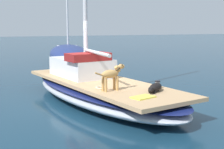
{
  "coord_description": "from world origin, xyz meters",
  "views": [
    {
      "loc": [
        -3.15,
        -9.02,
        2.36
      ],
      "look_at": [
        0.0,
        -1.0,
        1.01
      ],
      "focal_mm": 50.65,
      "sensor_mm": 36.0,
      "label": 1
    }
  ],
  "objects_px": {
    "dog_black": "(155,88)",
    "moored_boat_far_astern": "(69,54)",
    "deck_winch": "(157,85)",
    "deck_towel": "(143,97)",
    "sailboat_main": "(100,91)",
    "dog_tan": "(112,75)",
    "coiled_rope": "(101,88)"
  },
  "relations": [
    {
      "from": "sailboat_main",
      "to": "dog_black",
      "type": "bearing_deg",
      "value": -68.02
    },
    {
      "from": "sailboat_main",
      "to": "moored_boat_far_astern",
      "type": "height_order",
      "value": "moored_boat_far_astern"
    },
    {
      "from": "sailboat_main",
      "to": "dog_black",
      "type": "relative_size",
      "value": 10.04
    },
    {
      "from": "deck_towel",
      "to": "dog_tan",
      "type": "bearing_deg",
      "value": 110.41
    },
    {
      "from": "dog_black",
      "to": "moored_boat_far_astern",
      "type": "relative_size",
      "value": 0.1
    },
    {
      "from": "dog_black",
      "to": "moored_boat_far_astern",
      "type": "distance_m",
      "value": 12.48
    },
    {
      "from": "dog_black",
      "to": "deck_winch",
      "type": "distance_m",
      "value": 0.45
    },
    {
      "from": "dog_black",
      "to": "moored_boat_far_astern",
      "type": "xyz_separation_m",
      "value": [
        0.78,
        12.45,
        -0.18
      ]
    },
    {
      "from": "sailboat_main",
      "to": "moored_boat_far_astern",
      "type": "xyz_separation_m",
      "value": [
        1.59,
        10.46,
        0.25
      ]
    },
    {
      "from": "dog_tan",
      "to": "deck_towel",
      "type": "relative_size",
      "value": 1.66
    },
    {
      "from": "dog_tan",
      "to": "deck_towel",
      "type": "bearing_deg",
      "value": -69.59
    },
    {
      "from": "coiled_rope",
      "to": "dog_tan",
      "type": "bearing_deg",
      "value": -66.04
    },
    {
      "from": "sailboat_main",
      "to": "coiled_rope",
      "type": "bearing_deg",
      "value": -107.62
    },
    {
      "from": "dog_black",
      "to": "dog_tan",
      "type": "bearing_deg",
      "value": 151.01
    },
    {
      "from": "sailboat_main",
      "to": "deck_winch",
      "type": "relative_size",
      "value": 36.19
    },
    {
      "from": "deck_winch",
      "to": "moored_boat_far_astern",
      "type": "height_order",
      "value": "moored_boat_far_astern"
    },
    {
      "from": "deck_towel",
      "to": "sailboat_main",
      "type": "bearing_deg",
      "value": 94.66
    },
    {
      "from": "sailboat_main",
      "to": "moored_boat_far_astern",
      "type": "relative_size",
      "value": 0.96
    },
    {
      "from": "deck_towel",
      "to": "moored_boat_far_astern",
      "type": "xyz_separation_m",
      "value": [
        1.39,
        12.95,
        -0.09
      ]
    },
    {
      "from": "deck_winch",
      "to": "moored_boat_far_astern",
      "type": "xyz_separation_m",
      "value": [
        0.51,
        12.09,
        -0.17
      ]
    },
    {
      "from": "dog_black",
      "to": "deck_winch",
      "type": "bearing_deg",
      "value": 52.9
    },
    {
      "from": "sailboat_main",
      "to": "deck_winch",
      "type": "height_order",
      "value": "deck_winch"
    },
    {
      "from": "sailboat_main",
      "to": "coiled_rope",
      "type": "height_order",
      "value": "coiled_rope"
    },
    {
      "from": "deck_towel",
      "to": "deck_winch",
      "type": "bearing_deg",
      "value": 44.57
    },
    {
      "from": "sailboat_main",
      "to": "deck_towel",
      "type": "bearing_deg",
      "value": -85.34
    },
    {
      "from": "dog_tan",
      "to": "deck_winch",
      "type": "distance_m",
      "value": 1.32
    },
    {
      "from": "dog_tan",
      "to": "sailboat_main",
      "type": "bearing_deg",
      "value": 82.62
    },
    {
      "from": "dog_tan",
      "to": "moored_boat_far_astern",
      "type": "relative_size",
      "value": 0.12
    },
    {
      "from": "dog_black",
      "to": "deck_towel",
      "type": "height_order",
      "value": "dog_black"
    },
    {
      "from": "sailboat_main",
      "to": "dog_black",
      "type": "height_order",
      "value": "dog_black"
    },
    {
      "from": "dog_black",
      "to": "moored_boat_far_astern",
      "type": "bearing_deg",
      "value": 86.4
    },
    {
      "from": "deck_winch",
      "to": "deck_towel",
      "type": "relative_size",
      "value": 0.38
    }
  ]
}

